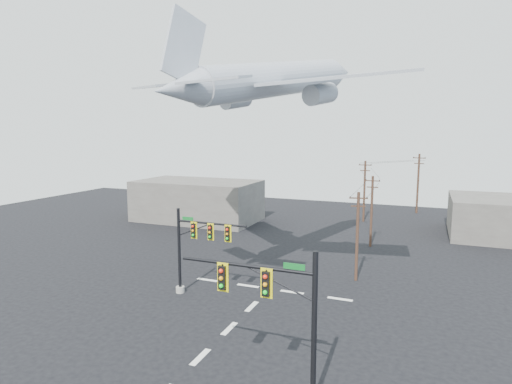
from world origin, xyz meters
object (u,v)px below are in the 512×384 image
at_px(utility_pole_a, 357,235).
at_px(signal_mast_far, 195,248).
at_px(utility_pole_b, 372,210).
at_px(utility_pole_c, 364,190).
at_px(airliner, 276,80).
at_px(signal_mast_near, 283,320).
at_px(utility_pole_d, 418,182).

bearing_deg(utility_pole_a, signal_mast_far, -155.96).
relative_size(utility_pole_b, utility_pole_c, 0.91).
bearing_deg(utility_pole_b, airliner, -112.33).
distance_m(signal_mast_near, airliner, 21.98).
bearing_deg(utility_pole_c, signal_mast_far, -105.71).
height_order(signal_mast_near, utility_pole_d, utility_pole_d).
bearing_deg(airliner, signal_mast_far, 157.91).
relative_size(signal_mast_far, utility_pole_b, 0.86).
xyz_separation_m(utility_pole_b, airliner, (-6.55, -14.98, 13.27)).
relative_size(signal_mast_near, utility_pole_b, 0.94).
bearing_deg(signal_mast_far, utility_pole_c, 76.06).
xyz_separation_m(signal_mast_far, utility_pole_b, (11.38, 20.81, 0.32)).
xyz_separation_m(utility_pole_b, utility_pole_c, (-2.73, 14.02, 0.42)).
height_order(utility_pole_b, airliner, airliner).
xyz_separation_m(utility_pole_c, airliner, (-3.81, -28.99, 12.85)).
height_order(utility_pole_a, utility_pole_d, utility_pole_d).
relative_size(utility_pole_d, airliner, 0.38).
distance_m(signal_mast_far, utility_pole_d, 47.66).
xyz_separation_m(utility_pole_c, utility_pole_d, (7.19, 10.11, 0.36)).
height_order(utility_pole_a, utility_pole_c, utility_pole_c).
bearing_deg(signal_mast_far, signal_mast_near, -43.72).
bearing_deg(signal_mast_near, utility_pole_a, 87.97).
bearing_deg(utility_pole_c, utility_pole_d, 52.81).
distance_m(signal_mast_near, utility_pole_a, 18.99).
bearing_deg(signal_mast_near, utility_pole_c, 92.91).
distance_m(signal_mast_far, utility_pole_a, 14.40).
xyz_separation_m(utility_pole_a, utility_pole_c, (-2.98, 26.32, 0.54)).
relative_size(signal_mast_far, utility_pole_c, 0.79).
bearing_deg(signal_mast_near, airliner, 110.57).
height_order(utility_pole_c, airliner, airliner).
distance_m(utility_pole_c, utility_pole_d, 12.41).
xyz_separation_m(signal_mast_far, utility_pole_c, (8.64, 34.83, 0.74)).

